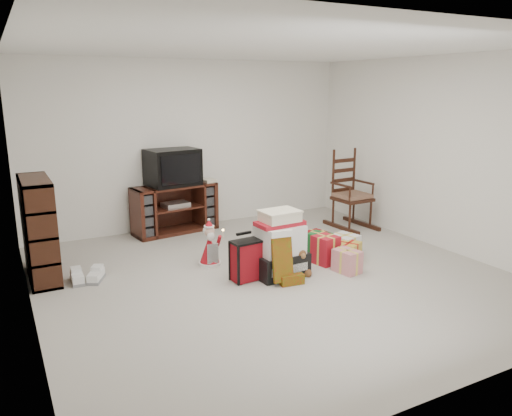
{
  "coord_description": "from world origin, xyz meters",
  "views": [
    {
      "loc": [
        -2.67,
        -4.61,
        2.11
      ],
      "look_at": [
        0.09,
        0.6,
        0.66
      ],
      "focal_mm": 35.0,
      "sensor_mm": 36.0,
      "label": 1
    }
  ],
  "objects_px": {
    "teddy_bear": "(298,262)",
    "sneaker_pair": "(87,277)",
    "red_suitcase": "(248,260)",
    "gift_cluster": "(333,248)",
    "tv_stand": "(175,209)",
    "mrs_claus_figurine": "(209,247)",
    "santa_figurine": "(270,240)",
    "gift_pile": "(279,248)",
    "crt_television": "(173,167)",
    "rocking_chair": "(350,200)",
    "bookshelf": "(39,231)"
  },
  "relations": [
    {
      "from": "rocking_chair",
      "to": "mrs_claus_figurine",
      "type": "xyz_separation_m",
      "value": [
        -2.56,
        -0.58,
        -0.2
      ]
    },
    {
      "from": "bookshelf",
      "to": "teddy_bear",
      "type": "relative_size",
      "value": 3.22
    },
    {
      "from": "red_suitcase",
      "to": "sneaker_pair",
      "type": "height_order",
      "value": "red_suitcase"
    },
    {
      "from": "bookshelf",
      "to": "sneaker_pair",
      "type": "distance_m",
      "value": 0.74
    },
    {
      "from": "gift_cluster",
      "to": "crt_television",
      "type": "relative_size",
      "value": 1.4
    },
    {
      "from": "gift_pile",
      "to": "santa_figurine",
      "type": "bearing_deg",
      "value": 67.55
    },
    {
      "from": "gift_pile",
      "to": "mrs_claus_figurine",
      "type": "bearing_deg",
      "value": 126.69
    },
    {
      "from": "santa_figurine",
      "to": "mrs_claus_figurine",
      "type": "xyz_separation_m",
      "value": [
        -0.78,
        0.1,
        -0.01
      ]
    },
    {
      "from": "tv_stand",
      "to": "teddy_bear",
      "type": "distance_m",
      "value": 2.43
    },
    {
      "from": "gift_pile",
      "to": "sneaker_pair",
      "type": "distance_m",
      "value": 2.17
    },
    {
      "from": "rocking_chair",
      "to": "teddy_bear",
      "type": "height_order",
      "value": "rocking_chair"
    },
    {
      "from": "mrs_claus_figurine",
      "to": "crt_television",
      "type": "bearing_deg",
      "value": 86.51
    },
    {
      "from": "bookshelf",
      "to": "sneaker_pair",
      "type": "height_order",
      "value": "bookshelf"
    },
    {
      "from": "gift_cluster",
      "to": "mrs_claus_figurine",
      "type": "bearing_deg",
      "value": 160.41
    },
    {
      "from": "rocking_chair",
      "to": "sneaker_pair",
      "type": "xyz_separation_m",
      "value": [
        -3.98,
        -0.44,
        -0.37
      ]
    },
    {
      "from": "tv_stand",
      "to": "red_suitcase",
      "type": "xyz_separation_m",
      "value": [
        0.08,
        -2.2,
        -0.12
      ]
    },
    {
      "from": "gift_pile",
      "to": "gift_cluster",
      "type": "xyz_separation_m",
      "value": [
        0.89,
        0.17,
        -0.19
      ]
    },
    {
      "from": "teddy_bear",
      "to": "rocking_chair",
      "type": "bearing_deg",
      "value": 37.17
    },
    {
      "from": "tv_stand",
      "to": "mrs_claus_figurine",
      "type": "bearing_deg",
      "value": -101.28
    },
    {
      "from": "gift_cluster",
      "to": "crt_television",
      "type": "distance_m",
      "value": 2.62
    },
    {
      "from": "santa_figurine",
      "to": "crt_television",
      "type": "height_order",
      "value": "crt_television"
    },
    {
      "from": "sneaker_pair",
      "to": "crt_television",
      "type": "bearing_deg",
      "value": 54.95
    },
    {
      "from": "bookshelf",
      "to": "gift_cluster",
      "type": "height_order",
      "value": "bookshelf"
    },
    {
      "from": "crt_television",
      "to": "gift_cluster",
      "type": "bearing_deg",
      "value": -65.17
    },
    {
      "from": "rocking_chair",
      "to": "red_suitcase",
      "type": "height_order",
      "value": "rocking_chair"
    },
    {
      "from": "bookshelf",
      "to": "red_suitcase",
      "type": "xyz_separation_m",
      "value": [
        2.01,
        -1.16,
        -0.31
      ]
    },
    {
      "from": "tv_stand",
      "to": "santa_figurine",
      "type": "distance_m",
      "value": 1.78
    },
    {
      "from": "gift_pile",
      "to": "gift_cluster",
      "type": "bearing_deg",
      "value": 7.88
    },
    {
      "from": "gift_pile",
      "to": "santa_figurine",
      "type": "relative_size",
      "value": 1.25
    },
    {
      "from": "teddy_bear",
      "to": "mrs_claus_figurine",
      "type": "distance_m",
      "value": 1.1
    },
    {
      "from": "red_suitcase",
      "to": "gift_cluster",
      "type": "bearing_deg",
      "value": 1.17
    },
    {
      "from": "tv_stand",
      "to": "gift_pile",
      "type": "distance_m",
      "value": 2.28
    },
    {
      "from": "red_suitcase",
      "to": "teddy_bear",
      "type": "height_order",
      "value": "red_suitcase"
    },
    {
      "from": "tv_stand",
      "to": "teddy_bear",
      "type": "xyz_separation_m",
      "value": [
        0.66,
        -2.33,
        -0.2
      ]
    },
    {
      "from": "teddy_bear",
      "to": "red_suitcase",
      "type": "bearing_deg",
      "value": 167.57
    },
    {
      "from": "mrs_claus_figurine",
      "to": "sneaker_pair",
      "type": "relative_size",
      "value": 1.43
    },
    {
      "from": "bookshelf",
      "to": "crt_television",
      "type": "bearing_deg",
      "value": 28.9
    },
    {
      "from": "teddy_bear",
      "to": "sneaker_pair",
      "type": "height_order",
      "value": "teddy_bear"
    },
    {
      "from": "tv_stand",
      "to": "bookshelf",
      "type": "bearing_deg",
      "value": -159.05
    },
    {
      "from": "gift_pile",
      "to": "crt_television",
      "type": "bearing_deg",
      "value": 99.04
    },
    {
      "from": "mrs_claus_figurine",
      "to": "tv_stand",
      "type": "bearing_deg",
      "value": 86.34
    },
    {
      "from": "mrs_claus_figurine",
      "to": "crt_television",
      "type": "distance_m",
      "value": 1.73
    },
    {
      "from": "tv_stand",
      "to": "teddy_bear",
      "type": "height_order",
      "value": "tv_stand"
    },
    {
      "from": "teddy_bear",
      "to": "gift_cluster",
      "type": "height_order",
      "value": "teddy_bear"
    },
    {
      "from": "teddy_bear",
      "to": "sneaker_pair",
      "type": "distance_m",
      "value": 2.37
    },
    {
      "from": "tv_stand",
      "to": "santa_figurine",
      "type": "bearing_deg",
      "value": -75.19
    },
    {
      "from": "crt_television",
      "to": "mrs_claus_figurine",
      "type": "bearing_deg",
      "value": -102.0
    },
    {
      "from": "teddy_bear",
      "to": "mrs_claus_figurine",
      "type": "height_order",
      "value": "mrs_claus_figurine"
    },
    {
      "from": "bookshelf",
      "to": "rocking_chair",
      "type": "xyz_separation_m",
      "value": [
        4.39,
        0.08,
        -0.13
      ]
    },
    {
      "from": "gift_cluster",
      "to": "rocking_chair",
      "type": "bearing_deg",
      "value": 44.78
    }
  ]
}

